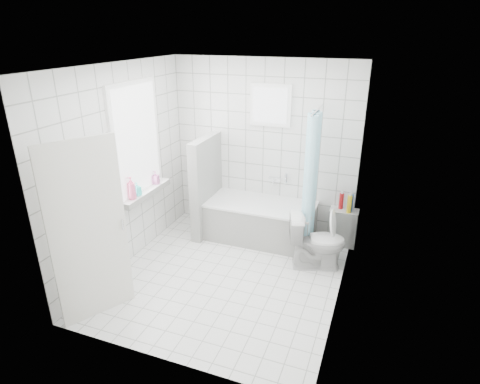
% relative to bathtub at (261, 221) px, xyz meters
% --- Properties ---
extents(ground, '(3.00, 3.00, 0.00)m').
position_rel_bathtub_xyz_m(ground, '(-0.10, -1.12, -0.29)').
color(ground, white).
rests_on(ground, ground).
extents(ceiling, '(3.00, 3.00, 0.00)m').
position_rel_bathtub_xyz_m(ceiling, '(-0.10, -1.12, 2.31)').
color(ceiling, white).
rests_on(ceiling, ground).
extents(wall_back, '(2.80, 0.02, 2.60)m').
position_rel_bathtub_xyz_m(wall_back, '(-0.10, 0.38, 1.01)').
color(wall_back, white).
rests_on(wall_back, ground).
extents(wall_front, '(2.80, 0.02, 2.60)m').
position_rel_bathtub_xyz_m(wall_front, '(-0.10, -2.62, 1.01)').
color(wall_front, white).
rests_on(wall_front, ground).
extents(wall_left, '(0.02, 3.00, 2.60)m').
position_rel_bathtub_xyz_m(wall_left, '(-1.50, -1.12, 1.01)').
color(wall_left, white).
rests_on(wall_left, ground).
extents(wall_right, '(0.02, 3.00, 2.60)m').
position_rel_bathtub_xyz_m(wall_right, '(1.30, -1.12, 1.01)').
color(wall_right, white).
rests_on(wall_right, ground).
extents(window_left, '(0.01, 0.90, 1.40)m').
position_rel_bathtub_xyz_m(window_left, '(-1.46, -0.82, 1.31)').
color(window_left, white).
rests_on(window_left, wall_left).
extents(window_back, '(0.50, 0.01, 0.50)m').
position_rel_bathtub_xyz_m(window_back, '(-0.00, 0.33, 1.66)').
color(window_back, white).
rests_on(window_back, wall_back).
extents(window_sill, '(0.18, 1.02, 0.08)m').
position_rel_bathtub_xyz_m(window_sill, '(-1.41, -0.82, 0.57)').
color(window_sill, white).
rests_on(window_sill, wall_left).
extents(door, '(0.42, 0.72, 2.00)m').
position_rel_bathtub_xyz_m(door, '(-1.16, -2.26, 0.71)').
color(door, silver).
rests_on(door, ground).
extents(bathtub, '(1.58, 0.77, 0.58)m').
position_rel_bathtub_xyz_m(bathtub, '(0.00, 0.00, 0.00)').
color(bathtub, white).
rests_on(bathtub, ground).
extents(partition_wall, '(0.15, 0.85, 1.50)m').
position_rel_bathtub_xyz_m(partition_wall, '(-0.86, -0.05, 0.46)').
color(partition_wall, white).
rests_on(partition_wall, ground).
extents(tiled_ledge, '(0.40, 0.24, 0.55)m').
position_rel_bathtub_xyz_m(tiled_ledge, '(1.17, 0.25, -0.02)').
color(tiled_ledge, white).
rests_on(tiled_ledge, ground).
extents(toilet, '(0.82, 0.61, 0.74)m').
position_rel_bathtub_xyz_m(toilet, '(0.93, -0.47, 0.08)').
color(toilet, white).
rests_on(toilet, ground).
extents(curtain_rod, '(0.02, 0.80, 0.02)m').
position_rel_bathtub_xyz_m(curtain_rod, '(0.73, -0.02, 1.71)').
color(curtain_rod, silver).
rests_on(curtain_rod, wall_back).
extents(shower_curtain, '(0.14, 0.48, 1.78)m').
position_rel_bathtub_xyz_m(shower_curtain, '(0.73, -0.16, 0.81)').
color(shower_curtain, '#4BC1DD').
rests_on(shower_curtain, curtain_rod).
extents(tub_faucet, '(0.18, 0.06, 0.06)m').
position_rel_bathtub_xyz_m(tub_faucet, '(0.10, 0.33, 0.56)').
color(tub_faucet, silver).
rests_on(tub_faucet, wall_back).
extents(sill_bottles, '(0.16, 0.71, 0.30)m').
position_rel_bathtub_xyz_m(sill_bottles, '(-1.40, -1.00, 0.74)').
color(sill_bottles, '#F76090').
rests_on(sill_bottles, window_sill).
extents(ledge_bottles, '(0.20, 0.17, 0.26)m').
position_rel_bathtub_xyz_m(ledge_bottles, '(1.20, 0.24, 0.38)').
color(ledge_bottles, yellow).
rests_on(ledge_bottles, tiled_ledge).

